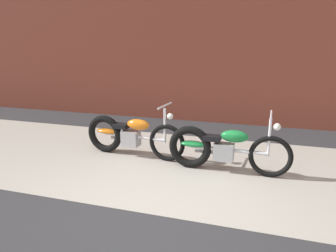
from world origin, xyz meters
TOP-DOWN VIEW (x-y plane):
  - ground_plane at (0.00, 0.00)m, footprint 80.00×80.00m
  - sidewalk_slab at (0.00, 1.75)m, footprint 36.00×3.50m
  - brick_building_wall at (0.00, 5.20)m, footprint 36.00×0.50m
  - motorcycle_orange at (-1.16, 1.91)m, footprint 2.01×0.58m
  - motorcycle_green at (0.60, 1.66)m, footprint 2.01×0.58m

SIDE VIEW (x-z plane):
  - ground_plane at x=0.00m, z-range 0.00..0.00m
  - sidewalk_slab at x=0.00m, z-range 0.00..0.01m
  - motorcycle_orange at x=-1.16m, z-range -0.12..0.91m
  - motorcycle_green at x=0.60m, z-range -0.12..0.91m
  - brick_building_wall at x=0.00m, z-range 0.00..6.03m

